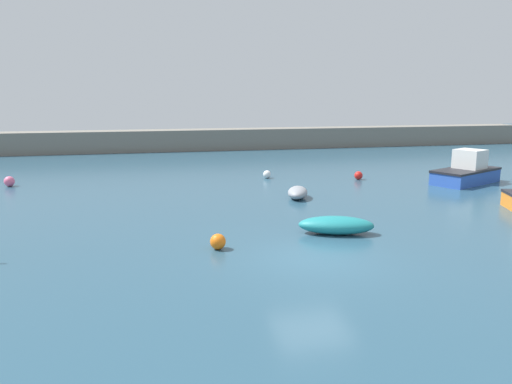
# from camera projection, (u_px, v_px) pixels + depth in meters

# --- Properties ---
(ground_plane) EXTENTS (120.00, 120.00, 0.20)m
(ground_plane) POSITION_uv_depth(u_px,v_px,m) (313.00, 261.00, 15.80)
(ground_plane) COLOR #284C60
(harbor_breakwater) EXTENTS (65.24, 2.49, 1.88)m
(harbor_breakwater) POSITION_uv_depth(u_px,v_px,m) (200.00, 140.00, 45.77)
(harbor_breakwater) COLOR slate
(harbor_breakwater) RESTS_ON ground_plane
(motorboat_with_cabin) EXTENTS (4.91, 3.72, 1.94)m
(motorboat_with_cabin) POSITION_uv_depth(u_px,v_px,m) (467.00, 172.00, 28.90)
(motorboat_with_cabin) COLOR #2D56B7
(motorboat_with_cabin) RESTS_ON ground_plane
(open_tender_yellow) EXTENTS (2.99, 1.89, 0.67)m
(open_tender_yellow) POSITION_uv_depth(u_px,v_px,m) (336.00, 225.00, 18.48)
(open_tender_yellow) COLOR teal
(open_tender_yellow) RESTS_ON ground_plane
(dinghy_near_pier) EXTENTS (1.56, 2.14, 0.59)m
(dinghy_near_pier) POSITION_uv_depth(u_px,v_px,m) (298.00, 192.00, 24.74)
(dinghy_near_pier) COLOR gray
(dinghy_near_pier) RESTS_ON ground_plane
(mooring_buoy_red) EXTENTS (0.50, 0.50, 0.50)m
(mooring_buoy_red) POSITION_uv_depth(u_px,v_px,m) (358.00, 175.00, 30.12)
(mooring_buoy_red) COLOR red
(mooring_buoy_red) RESTS_ON ground_plane
(mooring_buoy_pink) EXTENTS (0.57, 0.57, 0.57)m
(mooring_buoy_pink) POSITION_uv_depth(u_px,v_px,m) (9.00, 181.00, 27.89)
(mooring_buoy_pink) COLOR #EA668C
(mooring_buoy_pink) RESTS_ON ground_plane
(mooring_buoy_orange) EXTENTS (0.53, 0.53, 0.53)m
(mooring_buoy_orange) POSITION_uv_depth(u_px,v_px,m) (218.00, 242.00, 16.67)
(mooring_buoy_orange) COLOR orange
(mooring_buoy_orange) RESTS_ON ground_plane
(mooring_buoy_white) EXTENTS (0.48, 0.48, 0.48)m
(mooring_buoy_white) POSITION_uv_depth(u_px,v_px,m) (267.00, 174.00, 30.60)
(mooring_buoy_white) COLOR white
(mooring_buoy_white) RESTS_ON ground_plane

